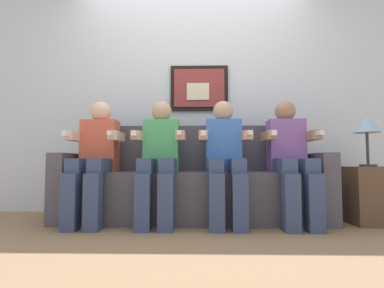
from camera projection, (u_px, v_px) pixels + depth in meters
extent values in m
plane|color=#8C6B4C|center=(192.00, 228.00, 2.35)|extent=(6.31, 6.31, 0.00)
cube|color=silver|center=(193.00, 94.00, 3.19)|extent=(4.86, 0.05, 2.60)
cube|color=black|center=(199.00, 88.00, 3.15)|extent=(0.63, 0.03, 0.50)
cube|color=maroon|center=(199.00, 88.00, 3.14)|extent=(0.55, 0.02, 0.42)
cube|color=beige|center=(198.00, 92.00, 3.12)|extent=(0.24, 0.02, 0.18)
cube|color=#514C56|center=(192.00, 196.00, 2.65)|extent=(2.18, 0.58, 0.45)
cube|color=#514C56|center=(193.00, 149.00, 2.90)|extent=(2.18, 0.14, 0.45)
cube|color=#514C56|center=(69.00, 187.00, 2.68)|extent=(0.14, 0.58, 0.62)
cube|color=#514C56|center=(318.00, 187.00, 2.63)|extent=(0.14, 0.58, 0.62)
cube|color=#D8593F|center=(100.00, 146.00, 2.69)|extent=(0.32, 0.20, 0.48)
sphere|color=beige|center=(101.00, 112.00, 2.71)|extent=(0.19, 0.19, 0.19)
cube|color=#38476B|center=(81.00, 166.00, 2.48)|extent=(0.12, 0.40, 0.12)
cube|color=#38476B|center=(102.00, 166.00, 2.47)|extent=(0.12, 0.40, 0.12)
cube|color=#38476B|center=(70.00, 202.00, 2.26)|extent=(0.12, 0.12, 0.45)
cube|color=#38476B|center=(93.00, 202.00, 2.26)|extent=(0.12, 0.12, 0.45)
cube|color=beige|center=(75.00, 136.00, 2.58)|extent=(0.08, 0.28, 0.08)
cube|color=beige|center=(117.00, 136.00, 2.57)|extent=(0.08, 0.28, 0.08)
cube|color=white|center=(111.00, 134.00, 2.41)|extent=(0.04, 0.13, 0.04)
cube|color=white|center=(67.00, 134.00, 2.42)|extent=(0.04, 0.10, 0.04)
cube|color=#4CB266|center=(161.00, 146.00, 2.67)|extent=(0.32, 0.20, 0.48)
sphere|color=tan|center=(162.00, 111.00, 2.69)|extent=(0.19, 0.19, 0.19)
cube|color=#38476B|center=(148.00, 166.00, 2.47)|extent=(0.12, 0.40, 0.12)
cube|color=#38476B|center=(169.00, 166.00, 2.46)|extent=(0.12, 0.40, 0.12)
cube|color=#38476B|center=(143.00, 202.00, 2.25)|extent=(0.12, 0.12, 0.45)
cube|color=#38476B|center=(166.00, 202.00, 2.24)|extent=(0.12, 0.12, 0.45)
cube|color=tan|center=(139.00, 136.00, 2.56)|extent=(0.08, 0.28, 0.08)
cube|color=tan|center=(181.00, 136.00, 2.56)|extent=(0.08, 0.28, 0.08)
cube|color=white|center=(180.00, 133.00, 2.40)|extent=(0.04, 0.13, 0.04)
cube|color=white|center=(135.00, 133.00, 2.40)|extent=(0.04, 0.10, 0.04)
cube|color=#3F72CC|center=(223.00, 146.00, 2.66)|extent=(0.32, 0.20, 0.48)
sphere|color=tan|center=(223.00, 111.00, 2.68)|extent=(0.19, 0.19, 0.19)
cube|color=#38476B|center=(215.00, 166.00, 2.45)|extent=(0.12, 0.40, 0.12)
cube|color=#38476B|center=(236.00, 166.00, 2.45)|extent=(0.12, 0.40, 0.12)
cube|color=#38476B|center=(217.00, 202.00, 2.24)|extent=(0.12, 0.12, 0.45)
cube|color=#38476B|center=(240.00, 203.00, 2.23)|extent=(0.12, 0.12, 0.45)
cube|color=tan|center=(203.00, 136.00, 2.55)|extent=(0.08, 0.28, 0.08)
cube|color=tan|center=(246.00, 136.00, 2.54)|extent=(0.08, 0.28, 0.08)
cube|color=white|center=(249.00, 133.00, 2.38)|extent=(0.04, 0.13, 0.04)
cube|color=white|center=(203.00, 133.00, 2.39)|extent=(0.04, 0.10, 0.04)
cube|color=#8C59A5|center=(286.00, 146.00, 2.65)|extent=(0.32, 0.20, 0.48)
sphere|color=#9E7556|center=(285.00, 111.00, 2.67)|extent=(0.19, 0.19, 0.19)
cube|color=#38476B|center=(283.00, 166.00, 2.44)|extent=(0.12, 0.40, 0.12)
cube|color=#38476B|center=(304.00, 166.00, 2.44)|extent=(0.12, 0.40, 0.12)
cube|color=#38476B|center=(291.00, 203.00, 2.22)|extent=(0.12, 0.12, 0.45)
cube|color=#38476B|center=(314.00, 203.00, 2.22)|extent=(0.12, 0.12, 0.45)
cube|color=#9E7556|center=(268.00, 136.00, 2.54)|extent=(0.08, 0.28, 0.08)
cube|color=#9E7556|center=(311.00, 136.00, 2.53)|extent=(0.08, 0.28, 0.08)
cube|color=white|center=(319.00, 133.00, 2.37)|extent=(0.04, 0.13, 0.04)
cube|color=white|center=(273.00, 133.00, 2.38)|extent=(0.04, 0.10, 0.04)
cube|color=brown|center=(369.00, 195.00, 2.55)|extent=(0.40, 0.40, 0.50)
cylinder|color=#333338|center=(368.00, 165.00, 2.51)|extent=(0.14, 0.14, 0.02)
cylinder|color=#333338|center=(368.00, 148.00, 2.52)|extent=(0.02, 0.02, 0.28)
cone|color=#8CB2CC|center=(367.00, 124.00, 2.54)|extent=(0.22, 0.22, 0.16)
cube|color=white|center=(373.00, 165.00, 2.53)|extent=(0.04, 0.13, 0.02)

